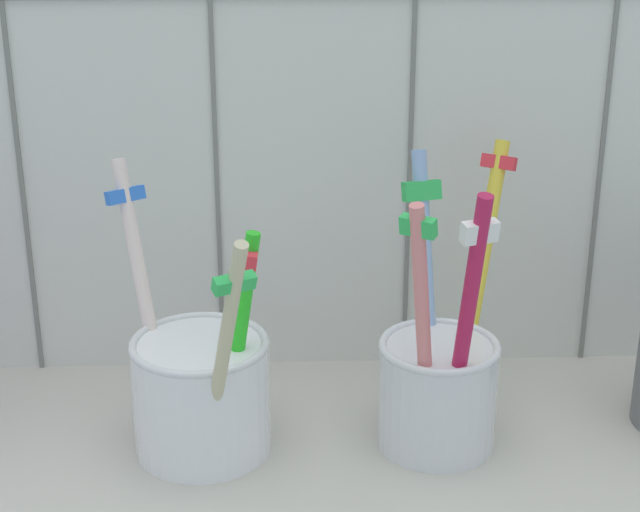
% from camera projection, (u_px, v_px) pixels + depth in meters
% --- Properties ---
extents(counter_slab, '(0.64, 0.22, 0.02)m').
position_uv_depth(counter_slab, '(320.00, 458.00, 0.65)').
color(counter_slab, '#BCB7AD').
rests_on(counter_slab, ground).
extents(tile_wall_back, '(0.64, 0.02, 0.45)m').
position_uv_depth(tile_wall_back, '(313.00, 73.00, 0.68)').
color(tile_wall_back, silver).
rests_on(tile_wall_back, ground).
extents(toothbrush_cup_left, '(0.10, 0.13, 0.17)m').
position_uv_depth(toothbrush_cup_left, '(201.00, 388.00, 0.63)').
color(toothbrush_cup_left, white).
rests_on(toothbrush_cup_left, counter_slab).
extents(toothbrush_cup_right, '(0.09, 0.12, 0.17)m').
position_uv_depth(toothbrush_cup_right, '(439.00, 377.00, 0.63)').
color(toothbrush_cup_right, silver).
rests_on(toothbrush_cup_right, counter_slab).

